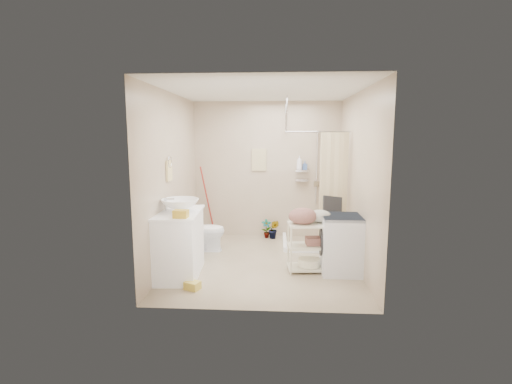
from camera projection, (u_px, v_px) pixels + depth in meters
The scene contains 23 objects.
floor at pixel (263, 263), 5.76m from camera, with size 3.20×3.20×0.00m, color tan.
ceiling at pixel (264, 91), 5.37m from camera, with size 2.80×3.20×0.04m, color silver.
wall_back at pixel (267, 170), 7.15m from camera, with size 2.80×0.04×2.60m, color #C3B097.
wall_front at pixel (258, 197), 3.99m from camera, with size 2.80×0.04×2.60m, color #C3B097.
wall_left at pixel (172, 179), 5.65m from camera, with size 0.04×3.20×2.60m, color #C3B097.
wall_right at pixel (358, 181), 5.49m from camera, with size 0.04×3.20×2.60m, color #C3B097.
vanity at pixel (180, 243), 5.21m from camera, with size 0.58×1.04×0.91m, color white.
sink at pixel (180, 205), 5.14m from camera, with size 0.52×0.52×0.18m, color white.
counter_basket at pixel (181, 214), 4.75m from camera, with size 0.18×0.14×0.10m, color gold.
floor_basket at pixel (192, 284), 4.76m from camera, with size 0.27×0.21×0.15m, color #EAD04E.
toilet at pixel (204, 230), 6.34m from camera, with size 0.39×0.69×0.71m, color white.
mop at pixel (205, 202), 7.21m from camera, with size 0.13×0.13×1.37m, color #A52821, non-canonical shape.
potted_plant_a at pixel (266, 229), 7.14m from camera, with size 0.19×0.13×0.36m, color brown.
potted_plant_b at pixel (274, 229), 7.09m from camera, with size 0.20×0.16×0.36m, color #9C4D27.
hanging_towel at pixel (259, 160), 7.11m from camera, with size 0.28×0.03×0.42m, color beige.
towel_ring at pixel (169, 169), 5.43m from camera, with size 0.04×0.22×0.34m, color #F5DE8F, non-canonical shape.
tp_holder at pixel (177, 216), 5.79m from camera, with size 0.08×0.12×0.14m, color white, non-canonical shape.
shower at pixel (314, 187), 6.59m from camera, with size 1.10×1.10×2.10m, color white, non-canonical shape.
shampoo_bottle_a at pixel (299, 163), 6.99m from camera, with size 0.10×0.10×0.26m, color white.
shampoo_bottle_b at pixel (305, 165), 7.01m from camera, with size 0.07×0.08×0.16m, color #3E5B97.
washing_machine at pixel (342, 244), 5.32m from camera, with size 0.57×0.59×0.83m, color silver.
laundry_rack at pixel (310, 242), 5.37m from camera, with size 0.62×0.36×0.86m, color beige, non-canonical shape.
ironing_board at pixel (332, 230), 5.64m from camera, with size 0.31×0.09×1.08m, color black, non-canonical shape.
Camera 1 is at (0.22, -5.53, 1.96)m, focal length 26.00 mm.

